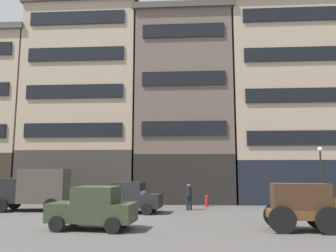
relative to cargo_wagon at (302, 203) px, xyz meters
name	(u,v)px	position (x,y,z in m)	size (l,w,h in m)	color
ground_plane	(109,220)	(-8.89, 2.63, -1.15)	(120.00, 120.00, 0.00)	#4C4947
building_center_left	(85,101)	(-13.66, 12.54, 7.30)	(9.70, 5.55, 16.79)	#38332D
building_center_right	(184,105)	(-5.10, 12.54, 6.84)	(8.12, 5.55, 15.88)	black
building_far_right	(286,99)	(3.33, 12.54, 7.22)	(9.44, 5.55, 16.63)	black
cargo_wagon	(302,203)	(0.00, 0.00, 0.00)	(3.01, 1.72, 1.98)	brown
delivery_truck_far	(35,188)	(-14.51, 6.07, 0.28)	(4.49, 2.47, 2.62)	black
sedan_dark	(130,197)	(-8.31, 5.48, -0.23)	(3.83, 2.14, 1.83)	black
sedan_light	(93,208)	(-8.92, -0.11, -0.23)	(3.83, 2.14, 1.83)	#2D3823
pedestrian_officer	(189,195)	(-4.75, 7.04, -0.17)	(0.50, 0.50, 1.79)	black
streetlamp_curbside	(321,168)	(4.21, 8.44, 1.52)	(0.32, 0.32, 4.12)	black
fire_hydrant_curbside	(207,201)	(-3.51, 8.97, -0.72)	(0.24, 0.24, 0.83)	maroon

